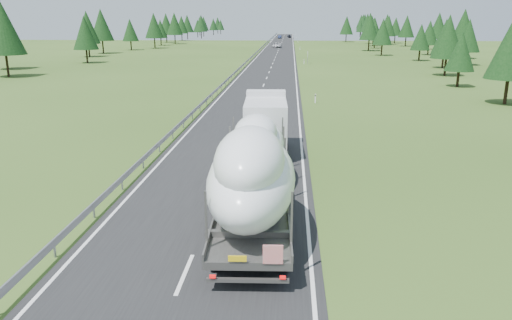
# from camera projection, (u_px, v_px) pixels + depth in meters

# --- Properties ---
(ground) EXTENTS (400.00, 400.00, 0.00)m
(ground) POSITION_uv_depth(u_px,v_px,m) (219.00, 192.00, 26.71)
(ground) COLOR #314B19
(ground) RESTS_ON ground
(road_surface) EXTENTS (10.00, 400.00, 0.02)m
(road_surface) POSITION_uv_depth(u_px,v_px,m) (276.00, 57.00, 122.72)
(road_surface) COLOR black
(road_surface) RESTS_ON ground
(guardrail) EXTENTS (0.10, 400.00, 0.76)m
(guardrail) POSITION_uv_depth(u_px,v_px,m) (254.00, 54.00, 122.85)
(guardrail) COLOR slate
(guardrail) RESTS_ON ground
(marker_posts) EXTENTS (0.13, 350.08, 1.00)m
(marker_posts) POSITION_uv_depth(u_px,v_px,m) (299.00, 44.00, 174.96)
(marker_posts) COLOR silver
(marker_posts) RESTS_ON ground
(highway_sign) EXTENTS (0.08, 0.90, 2.60)m
(highway_sign) POSITION_uv_depth(u_px,v_px,m) (308.00, 55.00, 102.56)
(highway_sign) COLOR slate
(highway_sign) RESTS_ON ground
(tree_line_right) EXTENTS (28.22, 344.32, 12.61)m
(tree_line_right) POSITION_uv_depth(u_px,v_px,m) (421.00, 27.00, 141.51)
(tree_line_right) COLOR black
(tree_line_right) RESTS_ON ground
(tree_line_left) EXTENTS (15.25, 343.45, 12.14)m
(tree_line_left) POSITION_uv_depth(u_px,v_px,m) (141.00, 26.00, 158.29)
(tree_line_left) COLOR black
(tree_line_left) RESTS_ON ground
(boat_truck) EXTENTS (3.84, 21.66, 5.03)m
(boat_truck) POSITION_uv_depth(u_px,v_px,m) (256.00, 152.00, 24.71)
(boat_truck) COLOR silver
(boat_truck) RESTS_ON ground
(distant_van) EXTENTS (2.81, 5.74, 1.57)m
(distant_van) POSITION_uv_depth(u_px,v_px,m) (277.00, 45.00, 162.79)
(distant_van) COLOR silver
(distant_van) RESTS_ON ground
(distant_car_dark) EXTENTS (2.11, 4.65, 1.55)m
(distant_car_dark) POSITION_uv_depth(u_px,v_px,m) (289.00, 36.00, 251.96)
(distant_car_dark) COLOR black
(distant_car_dark) RESTS_ON ground
(distant_car_blue) EXTENTS (1.76, 4.74, 1.55)m
(distant_car_blue) POSITION_uv_depth(u_px,v_px,m) (280.00, 37.00, 241.78)
(distant_car_blue) COLOR #161F3E
(distant_car_blue) RESTS_ON ground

